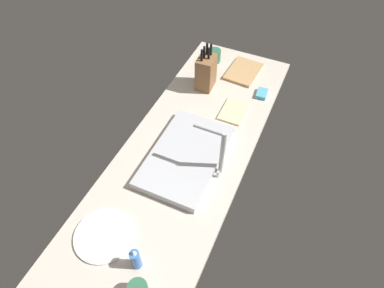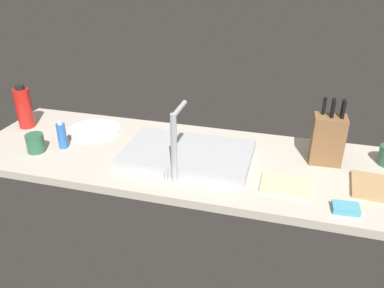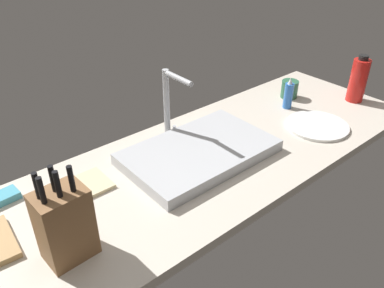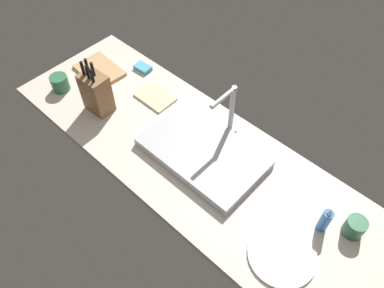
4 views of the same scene
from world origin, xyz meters
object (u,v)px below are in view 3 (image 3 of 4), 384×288
knife_block (65,224)px  dish_sponge (4,197)px  faucet (170,100)px  coffee_mug (289,89)px  dish_towel (81,188)px  dinner_plate (317,126)px  sink_basin (199,152)px  water_bottle (358,80)px  soap_bottle (288,95)px

knife_block → dish_sponge: (-6.31, 34.62, -9.65)cm
faucet → coffee_mug: size_ratio=3.44×
faucet → dish_towel: bearing=-171.5°
faucet → dinner_plate: 64.11cm
sink_basin → coffee_mug: bearing=9.7°
dish_sponge → dish_towel: bearing=-27.0°
faucet → water_bottle: size_ratio=1.29×
soap_bottle → dinner_plate: soap_bottle is taller
knife_block → coffee_mug: knife_block is taller
water_bottle → coffee_mug: (-21.05, 22.25, -6.18)cm
coffee_mug → dish_sponge: 131.50cm
dinner_plate → sink_basin: bearing=164.4°
faucet → water_bottle: (88.60, -27.91, -6.83)cm
soap_bottle → faucet: bearing=168.1°
dish_towel → dinner_plate: bearing=-15.0°
sink_basin → soap_bottle: bearing=4.9°
dinner_plate → water_bottle: bearing=6.6°
soap_bottle → dish_sponge: 122.67cm
dinner_plate → dish_sponge: (-116.56, 36.32, 0.60)cm
sink_basin → dish_sponge: (-63.50, 21.52, -1.02)cm
sink_basin → water_bottle: bearing=-6.9°
sink_basin → dish_towel: size_ratio=2.87×
water_bottle → dish_towel: bearing=170.7°
water_bottle → faucet: bearing=162.5°
water_bottle → dish_sponge: water_bottle is taller
knife_block → dish_sponge: bearing=97.6°
faucet → knife_block: bearing=-152.1°
knife_block → dinner_plate: 110.73cm
dinner_plate → dish_towel: 98.91cm
knife_block → water_bottle: 145.85cm
faucet → dish_towel: faucet is taller
knife_block → dish_towel: knife_block is taller
sink_basin → soap_bottle: size_ratio=3.76×
soap_bottle → dish_towel: size_ratio=0.76×
water_bottle → dish_sponge: bearing=168.0°
coffee_mug → dish_sponge: coffee_mug is taller
water_bottle → dinner_plate: 37.12cm
dish_sponge → dinner_plate: bearing=-17.3°
sink_basin → dinner_plate: 55.10cm
faucet → knife_block: faucet is taller
coffee_mug → dish_sponge: size_ratio=0.93×
water_bottle → dinner_plate: (-35.58, -4.09, -9.75)cm
knife_block → dish_sponge: knife_block is taller
sink_basin → dish_sponge: 67.06cm
dish_sponge → knife_block: bearing=-79.7°
dinner_plate → coffee_mug: coffee_mug is taller
soap_bottle → dish_towel: bearing=176.7°
knife_block → sink_basin: bearing=10.1°
soap_bottle → dinner_plate: bearing=-103.9°
soap_bottle → coffee_mug: (9.65, 6.57, -2.18)cm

